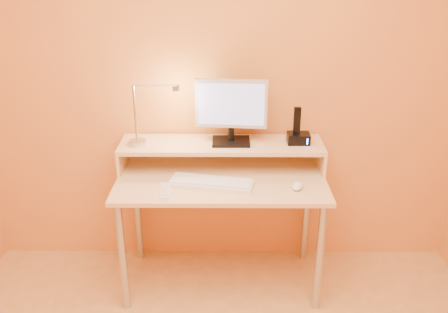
{
  "coord_description": "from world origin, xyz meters",
  "views": [
    {
      "loc": [
        0.03,
        -1.31,
        1.94
      ],
      "look_at": [
        0.02,
        1.13,
        0.88
      ],
      "focal_mm": 38.72,
      "sensor_mm": 36.0,
      "label": 1
    }
  ],
  "objects_px": {
    "keyboard": "(211,183)",
    "mouse": "(297,186)",
    "monitor_panel": "(231,104)",
    "phone_dock": "(298,138)",
    "remote_control": "(165,191)",
    "lamp_base": "(137,143)"
  },
  "relations": [
    {
      "from": "monitor_panel",
      "to": "mouse",
      "type": "height_order",
      "value": "monitor_panel"
    },
    {
      "from": "monitor_panel",
      "to": "keyboard",
      "type": "height_order",
      "value": "monitor_panel"
    },
    {
      "from": "phone_dock",
      "to": "mouse",
      "type": "relative_size",
      "value": 1.3
    },
    {
      "from": "phone_dock",
      "to": "keyboard",
      "type": "distance_m",
      "value": 0.59
    },
    {
      "from": "monitor_panel",
      "to": "remote_control",
      "type": "distance_m",
      "value": 0.63
    },
    {
      "from": "phone_dock",
      "to": "remote_control",
      "type": "height_order",
      "value": "phone_dock"
    },
    {
      "from": "keyboard",
      "to": "remote_control",
      "type": "relative_size",
      "value": 2.58
    },
    {
      "from": "remote_control",
      "to": "monitor_panel",
      "type": "bearing_deg",
      "value": 40.09
    },
    {
      "from": "mouse",
      "to": "remote_control",
      "type": "distance_m",
      "value": 0.72
    },
    {
      "from": "mouse",
      "to": "remote_control",
      "type": "height_order",
      "value": "mouse"
    },
    {
      "from": "remote_control",
      "to": "lamp_base",
      "type": "bearing_deg",
      "value": 119.28
    },
    {
      "from": "monitor_panel",
      "to": "mouse",
      "type": "distance_m",
      "value": 0.6
    },
    {
      "from": "keyboard",
      "to": "phone_dock",
      "type": "bearing_deg",
      "value": 36.26
    },
    {
      "from": "monitor_panel",
      "to": "phone_dock",
      "type": "bearing_deg",
      "value": 3.79
    },
    {
      "from": "monitor_panel",
      "to": "mouse",
      "type": "xyz_separation_m",
      "value": [
        0.36,
        -0.29,
        -0.38
      ]
    },
    {
      "from": "lamp_base",
      "to": "remote_control",
      "type": "distance_m",
      "value": 0.39
    },
    {
      "from": "keyboard",
      "to": "remote_control",
      "type": "xyz_separation_m",
      "value": [
        -0.25,
        -0.09,
        -0.0
      ]
    },
    {
      "from": "keyboard",
      "to": "mouse",
      "type": "xyz_separation_m",
      "value": [
        0.47,
        -0.04,
        0.01
      ]
    },
    {
      "from": "mouse",
      "to": "remote_control",
      "type": "bearing_deg",
      "value": -158.1
    },
    {
      "from": "lamp_base",
      "to": "keyboard",
      "type": "height_order",
      "value": "lamp_base"
    },
    {
      "from": "keyboard",
      "to": "remote_control",
      "type": "bearing_deg",
      "value": -148.39
    },
    {
      "from": "keyboard",
      "to": "mouse",
      "type": "distance_m",
      "value": 0.48
    }
  ]
}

